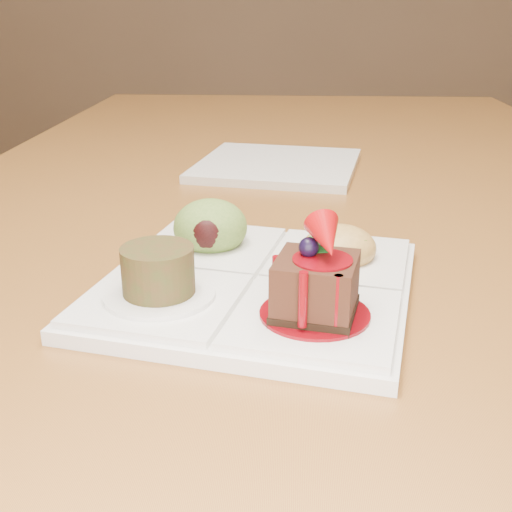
{
  "coord_description": "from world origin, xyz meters",
  "views": [
    {
      "loc": [
        -0.03,
        -0.84,
        0.98
      ],
      "look_at": [
        -0.05,
        -0.34,
        0.79
      ],
      "focal_mm": 45.0,
      "sensor_mm": 36.0,
      "label": 1
    }
  ],
  "objects": [
    {
      "name": "dining_table",
      "position": [
        0.0,
        0.0,
        0.68
      ],
      "size": [
        1.0,
        1.8,
        0.75
      ],
      "color": "brown",
      "rests_on": "ground"
    },
    {
      "name": "second_plate",
      "position": [
        -0.04,
        0.1,
        0.76
      ],
      "size": [
        0.26,
        0.26,
        0.01
      ],
      "primitive_type": "cube",
      "rotation": [
        0.0,
        0.0,
        -0.17
      ],
      "color": "silver",
      "rests_on": "dining_table"
    },
    {
      "name": "sampler_plate",
      "position": [
        -0.05,
        -0.34,
        0.77
      ],
      "size": [
        0.3,
        0.3,
        0.1
      ],
      "rotation": [
        0.0,
        0.0,
        -0.21
      ],
      "color": "silver",
      "rests_on": "dining_table"
    }
  ]
}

